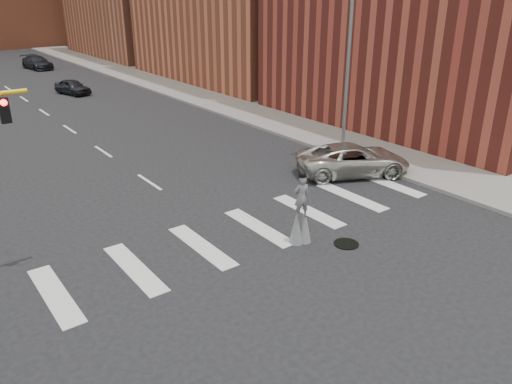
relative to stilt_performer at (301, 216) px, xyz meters
name	(u,v)px	position (x,y,z in m)	size (l,w,h in m)	color
ground_plane	(247,247)	(-1.77, 0.86, -1.04)	(160.00, 160.00, 0.00)	black
sidewalk_right	(196,94)	(10.73, 25.86, -0.95)	(5.00, 90.00, 0.18)	slate
manhole	(346,244)	(1.23, -1.14, -1.02)	(0.90, 0.90, 0.04)	black
streetlight	(347,63)	(9.13, 6.86, 3.86)	(2.05, 0.20, 9.00)	slate
stilt_performer	(301,216)	(0.00, 0.00, 0.00)	(0.83, 0.61, 2.76)	#382416
suv_crossing	(353,159)	(6.85, 3.86, -0.27)	(2.55, 5.52, 1.53)	#B2B0A8
car_near	(73,87)	(2.21, 32.40, -0.40)	(1.51, 3.76, 1.28)	black
car_far	(37,63)	(3.71, 49.54, -0.31)	(2.03, 4.99, 1.45)	black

